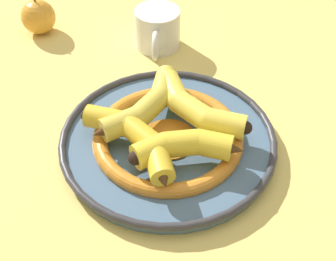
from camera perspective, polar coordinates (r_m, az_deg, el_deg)
name	(u,v)px	position (r m, az deg, el deg)	size (l,w,h in m)	color
ground_plane	(188,160)	(0.74, 2.41, -3.59)	(2.80, 2.80, 0.00)	#E5CC6B
decorative_bowl	(168,140)	(0.75, 0.00, -1.14)	(0.35, 0.35, 0.03)	slate
banana_a	(194,106)	(0.76, 3.18, 2.95)	(0.13, 0.18, 0.04)	yellow
banana_b	(185,146)	(0.69, 2.10, -1.92)	(0.09, 0.16, 0.04)	yellow
banana_c	(136,138)	(0.70, -3.92, -0.97)	(0.13, 0.18, 0.04)	gold
banana_d	(144,106)	(0.76, -2.89, 2.97)	(0.20, 0.11, 0.04)	gold
coffee_mug	(157,29)	(0.96, -1.31, 12.30)	(0.14, 0.09, 0.08)	white
apple	(38,17)	(1.04, -15.53, 13.21)	(0.07, 0.07, 0.08)	gold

